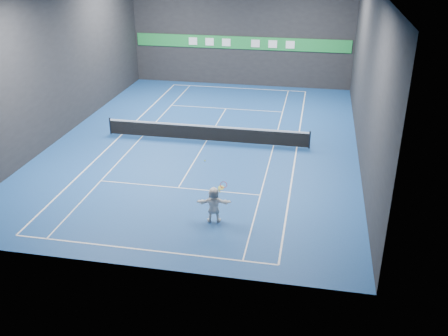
% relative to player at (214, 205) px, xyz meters
% --- Properties ---
extents(ground, '(26.00, 26.00, 0.00)m').
position_rel_player_xyz_m(ground, '(-2.40, 9.19, -0.82)').
color(ground, navy).
rests_on(ground, ground).
extents(wall_back, '(18.00, 0.10, 9.00)m').
position_rel_player_xyz_m(wall_back, '(-2.40, 22.19, 3.68)').
color(wall_back, black).
rests_on(wall_back, ground).
extents(wall_front, '(18.00, 0.10, 9.00)m').
position_rel_player_xyz_m(wall_front, '(-2.40, -3.81, 3.68)').
color(wall_front, black).
rests_on(wall_front, ground).
extents(wall_left, '(0.10, 26.00, 9.00)m').
position_rel_player_xyz_m(wall_left, '(-11.40, 9.19, 3.68)').
color(wall_left, black).
rests_on(wall_left, ground).
extents(wall_right, '(0.10, 26.00, 9.00)m').
position_rel_player_xyz_m(wall_right, '(6.60, 9.19, 3.68)').
color(wall_right, black).
rests_on(wall_right, ground).
extents(baseline_near, '(10.98, 0.08, 0.01)m').
position_rel_player_xyz_m(baseline_near, '(-2.40, -2.70, -0.82)').
color(baseline_near, white).
rests_on(baseline_near, ground).
extents(baseline_far, '(10.98, 0.08, 0.01)m').
position_rel_player_xyz_m(baseline_far, '(-2.40, 21.08, -0.82)').
color(baseline_far, white).
rests_on(baseline_far, ground).
extents(sideline_doubles_left, '(0.08, 23.78, 0.01)m').
position_rel_player_xyz_m(sideline_doubles_left, '(-7.89, 9.19, -0.82)').
color(sideline_doubles_left, white).
rests_on(sideline_doubles_left, ground).
extents(sideline_doubles_right, '(0.08, 23.78, 0.01)m').
position_rel_player_xyz_m(sideline_doubles_right, '(3.09, 9.19, -0.82)').
color(sideline_doubles_right, white).
rests_on(sideline_doubles_right, ground).
extents(sideline_singles_left, '(0.06, 23.78, 0.01)m').
position_rel_player_xyz_m(sideline_singles_left, '(-6.51, 9.19, -0.82)').
color(sideline_singles_left, white).
rests_on(sideline_singles_left, ground).
extents(sideline_singles_right, '(0.06, 23.78, 0.01)m').
position_rel_player_xyz_m(sideline_singles_right, '(1.71, 9.19, -0.82)').
color(sideline_singles_right, white).
rests_on(sideline_singles_right, ground).
extents(service_line_near, '(8.23, 0.06, 0.01)m').
position_rel_player_xyz_m(service_line_near, '(-2.40, 2.79, -0.82)').
color(service_line_near, white).
rests_on(service_line_near, ground).
extents(service_line_far, '(8.23, 0.06, 0.01)m').
position_rel_player_xyz_m(service_line_far, '(-2.40, 15.59, -0.82)').
color(service_line_far, white).
rests_on(service_line_far, ground).
extents(center_service_line, '(0.06, 12.80, 0.01)m').
position_rel_player_xyz_m(center_service_line, '(-2.40, 9.19, -0.82)').
color(center_service_line, white).
rests_on(center_service_line, ground).
extents(player, '(1.58, 0.73, 1.64)m').
position_rel_player_xyz_m(player, '(0.00, 0.00, 0.00)').
color(player, white).
rests_on(player, ground).
extents(tennis_ball, '(0.06, 0.06, 0.06)m').
position_rel_player_xyz_m(tennis_ball, '(-0.36, -0.00, 2.05)').
color(tennis_ball, '#C0D924').
rests_on(tennis_ball, player).
extents(tennis_net, '(12.50, 0.10, 1.07)m').
position_rel_player_xyz_m(tennis_net, '(-2.40, 9.19, -0.28)').
color(tennis_net, black).
rests_on(tennis_net, ground).
extents(sponsor_banner, '(17.64, 0.11, 1.00)m').
position_rel_player_xyz_m(sponsor_banner, '(-2.40, 22.12, 2.68)').
color(sponsor_banner, '#1F8F3B').
rests_on(sponsor_banner, wall_back).
extents(tennis_racket, '(0.50, 0.35, 0.57)m').
position_rel_player_xyz_m(tennis_racket, '(0.38, 0.05, 0.92)').
color(tennis_racket, red).
rests_on(tennis_racket, player).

